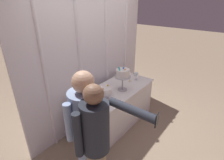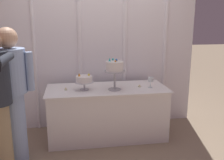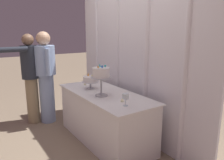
{
  "view_description": "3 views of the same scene",
  "coord_description": "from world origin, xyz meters",
  "px_view_note": "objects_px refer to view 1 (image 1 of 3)",
  "views": [
    {
      "loc": [
        -2.29,
        -1.63,
        2.29
      ],
      "look_at": [
        0.09,
        0.23,
        0.87
      ],
      "focal_mm": 28.99,
      "sensor_mm": 36.0,
      "label": 1
    },
    {
      "loc": [
        -0.49,
        -3.37,
        1.72
      ],
      "look_at": [
        0.07,
        0.1,
        0.85
      ],
      "focal_mm": 41.2,
      "sensor_mm": 36.0,
      "label": 2
    },
    {
      "loc": [
        2.62,
        -1.53,
        1.64
      ],
      "look_at": [
        -0.03,
        0.25,
        0.91
      ],
      "focal_mm": 35.36,
      "sensor_mm": 36.0,
      "label": 3
    }
  ],
  "objects_px": {
    "cake_table": "(114,107)",
    "tealight_near_left": "(130,81)",
    "cake_display_nearleft": "(105,90)",
    "cake_display_nearright": "(123,74)",
    "guest_girl_blue_dress": "(97,144)",
    "tealight_far_left": "(94,104)",
    "guest_man_dark_suit": "(87,130)",
    "wine_glass": "(136,75)"
  },
  "relations": [
    {
      "from": "cake_table",
      "to": "tealight_near_left",
      "type": "bearing_deg",
      "value": -3.04
    },
    {
      "from": "cake_table",
      "to": "tealight_near_left",
      "type": "height_order",
      "value": "tealight_near_left"
    },
    {
      "from": "cake_table",
      "to": "cake_display_nearleft",
      "type": "height_order",
      "value": "cake_display_nearleft"
    },
    {
      "from": "cake_table",
      "to": "cake_display_nearright",
      "type": "bearing_deg",
      "value": -50.88
    },
    {
      "from": "cake_display_nearleft",
      "to": "cake_display_nearright",
      "type": "distance_m",
      "value": 0.45
    },
    {
      "from": "guest_girl_blue_dress",
      "to": "cake_display_nearleft",
      "type": "bearing_deg",
      "value": 35.27
    },
    {
      "from": "tealight_far_left",
      "to": "cake_display_nearright",
      "type": "bearing_deg",
      "value": -7.2
    },
    {
      "from": "cake_display_nearleft",
      "to": "guest_girl_blue_dress",
      "type": "distance_m",
      "value": 1.16
    },
    {
      "from": "guest_girl_blue_dress",
      "to": "tealight_near_left",
      "type": "bearing_deg",
      "value": 22.06
    },
    {
      "from": "cake_table",
      "to": "cake_display_nearright",
      "type": "distance_m",
      "value": 0.69
    },
    {
      "from": "cake_display_nearright",
      "to": "guest_girl_blue_dress",
      "type": "relative_size",
      "value": 0.28
    },
    {
      "from": "cake_display_nearright",
      "to": "tealight_near_left",
      "type": "xyz_separation_m",
      "value": [
        0.38,
        0.09,
        -0.3
      ]
    },
    {
      "from": "cake_display_nearleft",
      "to": "guest_girl_blue_dress",
      "type": "bearing_deg",
      "value": -144.73
    },
    {
      "from": "guest_man_dark_suit",
      "to": "guest_girl_blue_dress",
      "type": "relative_size",
      "value": 1.02
    },
    {
      "from": "guest_girl_blue_dress",
      "to": "cake_table",
      "type": "bearing_deg",
      "value": 29.82
    },
    {
      "from": "cake_display_nearleft",
      "to": "tealight_far_left",
      "type": "xyz_separation_m",
      "value": [
        -0.25,
        0.03,
        -0.14
      ]
    },
    {
      "from": "cake_table",
      "to": "cake_display_nearleft",
      "type": "bearing_deg",
      "value": -169.87
    },
    {
      "from": "tealight_near_left",
      "to": "cake_display_nearleft",
      "type": "bearing_deg",
      "value": -177.61
    },
    {
      "from": "tealight_far_left",
      "to": "guest_man_dark_suit",
      "type": "bearing_deg",
      "value": -142.44
    },
    {
      "from": "cake_display_nearleft",
      "to": "guest_man_dark_suit",
      "type": "distance_m",
      "value": 0.96
    },
    {
      "from": "cake_display_nearright",
      "to": "guest_man_dark_suit",
      "type": "xyz_separation_m",
      "value": [
        -1.27,
        -0.38,
        -0.17
      ]
    },
    {
      "from": "cake_table",
      "to": "cake_display_nearleft",
      "type": "relative_size",
      "value": 6.63
    },
    {
      "from": "tealight_far_left",
      "to": "guest_girl_blue_dress",
      "type": "xyz_separation_m",
      "value": [
        -0.7,
        -0.7,
        0.13
      ]
    },
    {
      "from": "guest_man_dark_suit",
      "to": "guest_girl_blue_dress",
      "type": "xyz_separation_m",
      "value": [
        -0.09,
        -0.24,
        0.01
      ]
    },
    {
      "from": "cake_display_nearright",
      "to": "wine_glass",
      "type": "bearing_deg",
      "value": 3.07
    },
    {
      "from": "guest_girl_blue_dress",
      "to": "tealight_far_left",
      "type": "bearing_deg",
      "value": 45.33
    },
    {
      "from": "wine_glass",
      "to": "cake_display_nearright",
      "type": "bearing_deg",
      "value": -176.93
    },
    {
      "from": "tealight_near_left",
      "to": "guest_man_dark_suit",
      "type": "height_order",
      "value": "guest_man_dark_suit"
    },
    {
      "from": "tealight_far_left",
      "to": "guest_girl_blue_dress",
      "type": "distance_m",
      "value": 1.0
    },
    {
      "from": "cake_display_nearleft",
      "to": "cake_display_nearright",
      "type": "relative_size",
      "value": 0.58
    },
    {
      "from": "tealight_near_left",
      "to": "guest_man_dark_suit",
      "type": "relative_size",
      "value": 0.03
    },
    {
      "from": "cake_table",
      "to": "tealight_near_left",
      "type": "relative_size",
      "value": 36.55
    },
    {
      "from": "cake_table",
      "to": "tealight_far_left",
      "type": "height_order",
      "value": "tealight_far_left"
    },
    {
      "from": "cake_display_nearleft",
      "to": "wine_glass",
      "type": "bearing_deg",
      "value": -1.48
    },
    {
      "from": "cake_display_nearright",
      "to": "guest_girl_blue_dress",
      "type": "bearing_deg",
      "value": -155.54
    },
    {
      "from": "wine_glass",
      "to": "tealight_far_left",
      "type": "height_order",
      "value": "wine_glass"
    },
    {
      "from": "cake_display_nearright",
      "to": "tealight_far_left",
      "type": "bearing_deg",
      "value": 172.8
    },
    {
      "from": "cake_table",
      "to": "tealight_far_left",
      "type": "distance_m",
      "value": 0.69
    },
    {
      "from": "tealight_far_left",
      "to": "guest_man_dark_suit",
      "type": "relative_size",
      "value": 0.02
    },
    {
      "from": "cake_display_nearleft",
      "to": "tealight_near_left",
      "type": "distance_m",
      "value": 0.8
    },
    {
      "from": "cake_display_nearright",
      "to": "tealight_far_left",
      "type": "relative_size",
      "value": 11.2
    },
    {
      "from": "tealight_near_left",
      "to": "guest_girl_blue_dress",
      "type": "height_order",
      "value": "guest_girl_blue_dress"
    }
  ]
}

